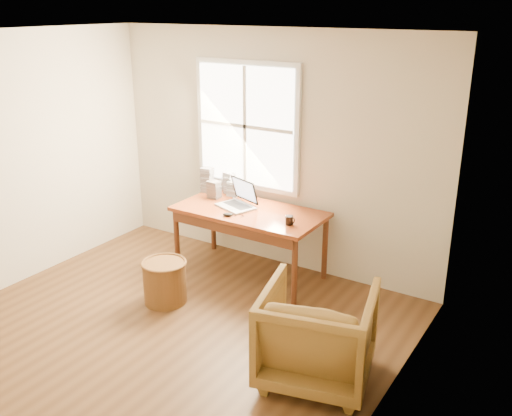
{
  "coord_description": "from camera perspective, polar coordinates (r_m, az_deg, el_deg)",
  "views": [
    {
      "loc": [
        3.09,
        -2.98,
        2.83
      ],
      "look_at": [
        0.18,
        1.65,
        0.85
      ],
      "focal_mm": 40.0,
      "sensor_mm": 36.0,
      "label": 1
    }
  ],
  "objects": [
    {
      "name": "armchair",
      "position": [
        4.58,
        6.15,
        -12.41
      ],
      "size": [
        1.02,
        1.04,
        0.79
      ],
      "primitive_type": "imported",
      "rotation": [
        0.0,
        0.0,
        3.39
      ],
      "color": "brown",
      "rests_on": "room_shell"
    },
    {
      "name": "room_shell",
      "position": [
        4.68,
        -11.86,
        0.57
      ],
      "size": [
        4.04,
        4.54,
        2.64
      ],
      "color": "brown",
      "rests_on": "ground"
    },
    {
      "name": "cd_stack_c",
      "position": [
        6.63,
        -4.9,
        2.82
      ],
      "size": [
        0.14,
        0.13,
        0.29
      ],
      "primitive_type": "cube",
      "rotation": [
        0.0,
        0.0,
        0.17
      ],
      "color": "#A09FAC",
      "rests_on": "desk"
    },
    {
      "name": "cd_stack_d",
      "position": [
        6.5,
        -2.21,
        1.98
      ],
      "size": [
        0.15,
        0.14,
        0.17
      ],
      "primitive_type": "cube",
      "rotation": [
        0.0,
        0.0,
        0.15
      ],
      "color": "silver",
      "rests_on": "desk"
    },
    {
      "name": "laptop",
      "position": [
        6.08,
        -2.06,
        1.51
      ],
      "size": [
        0.57,
        0.59,
        0.33
      ],
      "primitive_type": null,
      "rotation": [
        0.0,
        0.0,
        -0.34
      ],
      "color": "#B7BBBF",
      "rests_on": "desk"
    },
    {
      "name": "wicker_stool",
      "position": [
        5.78,
        -9.1,
        -7.34
      ],
      "size": [
        0.56,
        0.56,
        0.42
      ],
      "primitive_type": "cylinder",
      "rotation": [
        0.0,
        0.0,
        0.41
      ],
      "color": "brown",
      "rests_on": "room_shell"
    },
    {
      "name": "mouse",
      "position": [
        5.89,
        -2.84,
        -0.66
      ],
      "size": [
        0.13,
        0.1,
        0.04
      ],
      "primitive_type": "ellipsoid",
      "rotation": [
        0.0,
        0.0,
        0.43
      ],
      "color": "black",
      "rests_on": "desk"
    },
    {
      "name": "cd_stack_a",
      "position": [
        6.57,
        -2.65,
        2.53
      ],
      "size": [
        0.14,
        0.13,
        0.25
      ],
      "primitive_type": "cube",
      "rotation": [
        0.0,
        0.0,
        -0.16
      ],
      "color": "silver",
      "rests_on": "desk"
    },
    {
      "name": "coffee_mug",
      "position": [
        5.67,
        3.34,
        -1.22
      ],
      "size": [
        0.09,
        0.09,
        0.09
      ],
      "primitive_type": "cylinder",
      "rotation": [
        0.0,
        0.0,
        -0.23
      ],
      "color": "black",
      "rests_on": "desk"
    },
    {
      "name": "desk",
      "position": [
        6.07,
        -0.66,
        -0.37
      ],
      "size": [
        1.6,
        0.8,
        0.04
      ],
      "primitive_type": "cube",
      "color": "brown",
      "rests_on": "room_shell"
    },
    {
      "name": "cd_stack_b",
      "position": [
        6.42,
        -4.22,
        1.86
      ],
      "size": [
        0.13,
        0.12,
        0.2
      ],
      "primitive_type": "cube",
      "rotation": [
        0.0,
        0.0,
        0.02
      ],
      "color": "#292A2F",
      "rests_on": "desk"
    }
  ]
}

